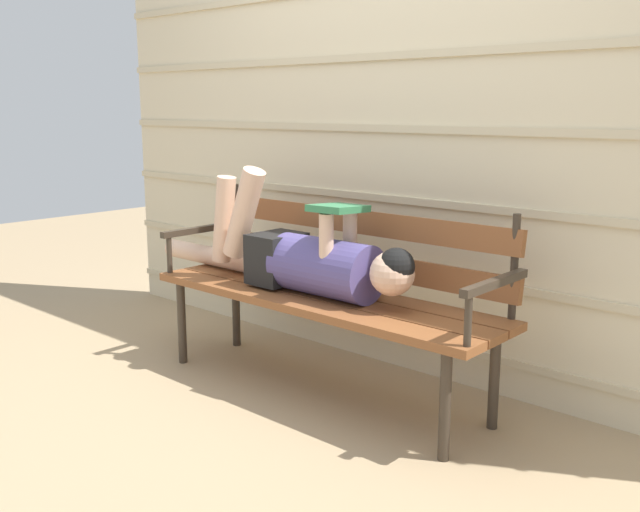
% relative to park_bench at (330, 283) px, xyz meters
% --- Properties ---
extents(ground_plane, '(12.00, 12.00, 0.00)m').
position_rel_park_bench_xyz_m(ground_plane, '(0.00, -0.19, -0.51)').
color(ground_plane, tan).
extents(house_siding, '(4.21, 0.08, 2.41)m').
position_rel_park_bench_xyz_m(house_siding, '(0.00, 0.48, 0.69)').
color(house_siding, beige).
rests_on(house_siding, ground).
extents(park_bench, '(1.81, 0.50, 0.90)m').
position_rel_park_bench_xyz_m(park_bench, '(0.00, 0.00, 0.00)').
color(park_bench, brown).
rests_on(park_bench, ground).
extents(reclining_person, '(1.69, 0.27, 0.57)m').
position_rel_park_bench_xyz_m(reclining_person, '(-0.11, -0.07, 0.12)').
color(reclining_person, '#514784').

